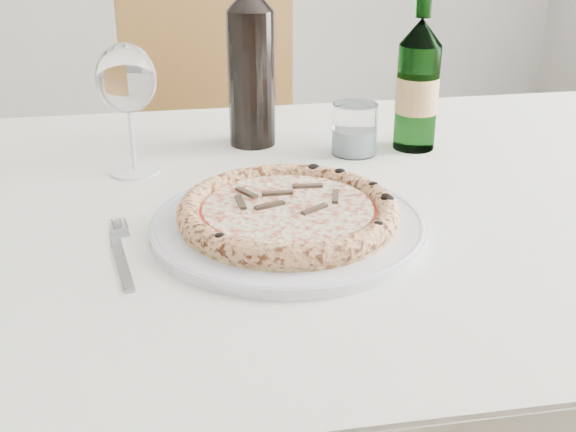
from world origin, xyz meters
The scene contains 9 objects.
dining_table centered at (0.24, 0.12, 0.68)m, with size 1.66×1.04×0.76m.
chair_far centered at (0.28, 0.90, 0.53)m, with size 0.44×0.44×0.93m.
plate centered at (0.24, 0.02, 0.76)m, with size 0.35×0.35×0.02m.
pizza centered at (0.24, 0.02, 0.78)m, with size 0.28×0.28×0.03m.
fork centered at (0.03, 0.00, 0.76)m, with size 0.02×0.18×0.00m.
wine_glass centered at (0.06, 0.27, 0.90)m, with size 0.09×0.09×0.19m.
tumbler centered at (0.41, 0.27, 0.79)m, with size 0.07×0.07×0.08m.
beer_bottle centered at (0.51, 0.28, 0.86)m, with size 0.07×0.07×0.26m.
wine_bottle centered at (0.26, 0.36, 0.89)m, with size 0.08×0.08×0.31m.
Camera 1 is at (0.04, -0.78, 1.15)m, focal length 45.00 mm.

